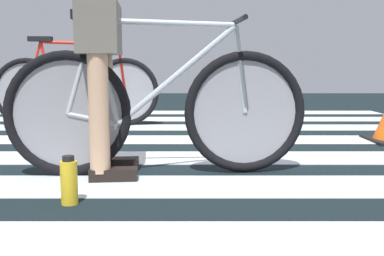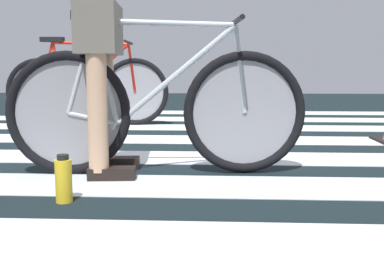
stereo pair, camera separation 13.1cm
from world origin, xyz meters
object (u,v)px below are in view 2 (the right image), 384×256
bicycle_1_of_2 (156,108)px  bicycle_2_of_2 (87,89)px  cyclist_1_of_2 (101,66)px  water_bottle (64,180)px

bicycle_1_of_2 → bicycle_2_of_2: (-1.02, 2.15, 0.00)m
bicycle_1_of_2 → bicycle_2_of_2: 2.38m
cyclist_1_of_2 → water_bottle: size_ratio=4.33×
cyclist_1_of_2 → water_bottle: cyclist_1_of_2 is taller
bicycle_1_of_2 → cyclist_1_of_2: (-0.31, -0.03, 0.24)m
bicycle_1_of_2 → water_bottle: (-0.36, -0.58, -0.28)m
cyclist_1_of_2 → bicycle_2_of_2: bearing=103.1°
bicycle_2_of_2 → water_bottle: bicycle_2_of_2 is taller
cyclist_1_of_2 → water_bottle: 0.76m
cyclist_1_of_2 → bicycle_2_of_2: (-0.71, 2.17, -0.24)m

